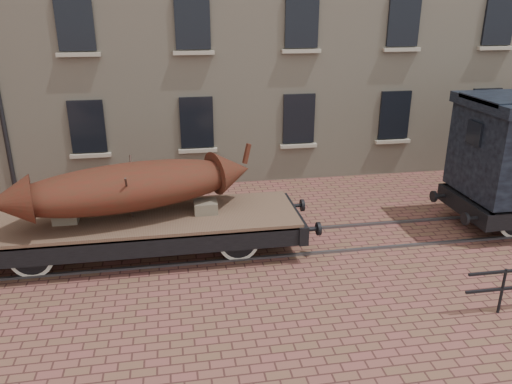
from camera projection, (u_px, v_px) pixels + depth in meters
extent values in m
plane|color=brown|center=(306.00, 242.00, 13.19)|extent=(90.00, 90.00, 0.00)
cube|color=black|center=(87.00, 127.00, 16.03)|extent=(1.10, 0.12, 1.70)
cube|color=#ACA28C|center=(91.00, 155.00, 16.31)|extent=(1.30, 0.18, 0.12)
cube|color=black|center=(197.00, 122.00, 16.59)|extent=(1.10, 0.12, 1.70)
cube|color=#ACA28C|center=(198.00, 150.00, 16.87)|extent=(1.30, 0.18, 0.12)
cube|color=black|center=(299.00, 119.00, 17.14)|extent=(1.10, 0.12, 1.70)
cube|color=#ACA28C|center=(298.00, 146.00, 17.42)|extent=(1.30, 0.18, 0.12)
cube|color=black|center=(394.00, 115.00, 17.70)|extent=(1.10, 0.12, 1.70)
cube|color=#ACA28C|center=(393.00, 141.00, 17.98)|extent=(1.30, 0.18, 0.12)
cube|color=black|center=(484.00, 112.00, 18.26)|extent=(1.10, 0.12, 1.70)
cube|color=#ACA28C|center=(481.00, 137.00, 18.54)|extent=(1.30, 0.18, 0.12)
cube|color=black|center=(75.00, 22.00, 14.90)|extent=(1.10, 0.12, 1.70)
cube|color=#ACA28C|center=(78.00, 55.00, 15.18)|extent=(1.30, 0.18, 0.12)
cube|color=black|center=(192.00, 21.00, 15.46)|extent=(1.10, 0.12, 1.70)
cube|color=#ACA28C|center=(194.00, 53.00, 15.74)|extent=(1.30, 0.18, 0.12)
cube|color=black|center=(302.00, 20.00, 16.01)|extent=(1.10, 0.12, 1.70)
cube|color=#ACA28C|center=(301.00, 51.00, 16.29)|extent=(1.30, 0.18, 0.12)
cube|color=black|center=(404.00, 20.00, 16.57)|extent=(1.10, 0.12, 1.70)
cube|color=#ACA28C|center=(402.00, 50.00, 16.85)|extent=(1.30, 0.18, 0.12)
cube|color=black|center=(499.00, 19.00, 17.13)|extent=(1.10, 0.12, 1.70)
cube|color=#ACA28C|center=(496.00, 48.00, 17.41)|extent=(1.30, 0.18, 0.12)
cube|color=#59595E|center=(314.00, 253.00, 12.51)|extent=(30.00, 0.08, 0.06)
cube|color=#59595E|center=(299.00, 229.00, 13.84)|extent=(30.00, 0.08, 0.06)
cylinder|color=black|center=(502.00, 291.00, 9.98)|extent=(0.06, 0.06, 1.00)
cube|color=brown|center=(138.00, 219.00, 12.16)|extent=(7.76, 2.28, 0.12)
cube|color=black|center=(137.00, 248.00, 11.28)|extent=(7.76, 0.17, 0.47)
cube|color=black|center=(141.00, 212.00, 13.22)|extent=(7.76, 0.17, 0.47)
cube|color=black|center=(292.00, 218.00, 12.87)|extent=(0.23, 2.38, 0.47)
cylinder|color=black|center=(312.00, 229.00, 12.20)|extent=(0.36, 0.10, 0.10)
cylinder|color=black|center=(318.00, 229.00, 12.23)|extent=(0.08, 0.33, 0.33)
cylinder|color=black|center=(296.00, 206.00, 13.63)|extent=(0.36, 0.10, 0.10)
cylinder|color=black|center=(302.00, 205.00, 13.66)|extent=(0.08, 0.33, 0.33)
cylinder|color=black|center=(38.00, 244.00, 11.95)|extent=(0.10, 1.97, 0.10)
cylinder|color=white|center=(31.00, 258.00, 11.29)|extent=(0.99, 0.07, 0.99)
cylinder|color=black|center=(31.00, 258.00, 11.29)|extent=(0.81, 0.10, 0.81)
cube|color=black|center=(28.00, 251.00, 11.09)|extent=(0.93, 0.08, 0.10)
cylinder|color=white|center=(45.00, 231.00, 12.62)|extent=(0.99, 0.07, 0.99)
cylinder|color=black|center=(45.00, 231.00, 12.62)|extent=(0.81, 0.10, 0.81)
cube|color=black|center=(45.00, 220.00, 12.64)|extent=(0.93, 0.08, 0.10)
cylinder|color=black|center=(235.00, 230.00, 12.71)|extent=(0.10, 1.97, 0.10)
cylinder|color=white|center=(239.00, 242.00, 12.05)|extent=(0.99, 0.07, 0.99)
cylinder|color=black|center=(239.00, 242.00, 12.05)|extent=(0.81, 0.10, 0.81)
cube|color=black|center=(240.00, 235.00, 11.84)|extent=(0.93, 0.08, 0.10)
cylinder|color=white|center=(231.00, 219.00, 13.37)|extent=(0.99, 0.07, 0.99)
cylinder|color=black|center=(231.00, 219.00, 13.37)|extent=(0.81, 0.10, 0.81)
cube|color=black|center=(231.00, 208.00, 13.40)|extent=(0.93, 0.08, 0.10)
cube|color=black|center=(139.00, 234.00, 12.31)|extent=(4.14, 0.06, 0.06)
cube|color=#786E51|center=(66.00, 216.00, 11.83)|extent=(0.57, 0.52, 0.29)
cube|color=#786E51|center=(206.00, 207.00, 12.35)|extent=(0.57, 0.52, 0.29)
ellipsoid|color=#4D1911|center=(130.00, 187.00, 11.85)|extent=(5.76, 3.05, 1.10)
cone|color=#4D1911|center=(9.00, 202.00, 10.82)|extent=(1.18, 1.25, 1.04)
cone|color=#4D1911|center=(232.00, 171.00, 12.84)|extent=(1.18, 1.25, 1.04)
cube|color=#4D1911|center=(247.00, 154.00, 12.86)|extent=(0.24, 0.17, 0.53)
cylinder|color=#3B2B24|center=(129.00, 199.00, 11.48)|extent=(0.05, 0.94, 1.33)
cylinder|color=#3B2B24|center=(131.00, 186.00, 12.30)|extent=(0.05, 0.94, 1.33)
cube|color=black|center=(464.00, 206.00, 13.64)|extent=(0.22, 2.44, 0.46)
cylinder|color=black|center=(465.00, 219.00, 12.82)|extent=(0.08, 0.33, 0.33)
cylinder|color=black|center=(434.00, 196.00, 14.32)|extent=(0.08, 0.33, 0.33)
cylinder|color=black|center=(500.00, 211.00, 13.90)|extent=(0.10, 1.93, 0.10)
cylinder|color=white|center=(484.00, 201.00, 14.56)|extent=(0.98, 0.07, 0.98)
cylinder|color=black|center=(484.00, 201.00, 14.56)|extent=(0.80, 0.10, 0.80)
cube|color=black|center=(475.00, 133.00, 12.92)|extent=(0.08, 0.61, 0.61)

